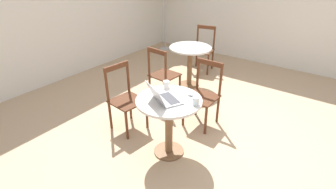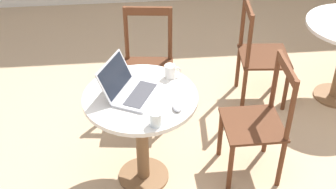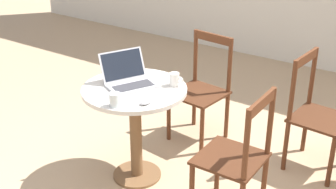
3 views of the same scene
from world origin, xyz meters
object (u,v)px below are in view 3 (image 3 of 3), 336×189
(mug, at_px, (175,79))
(cafe_table_near, at_px, (135,110))
(chair_near_right, at_px, (237,158))
(laptop, at_px, (129,79))
(drinking_glass, at_px, (115,100))
(mouse, at_px, (146,101))
(chair_near_back, at_px, (202,90))
(chair_mid_left, at_px, (316,115))

(mug, bearing_deg, cafe_table_near, -137.90)
(cafe_table_near, height_order, chair_near_right, chair_near_right)
(laptop, bearing_deg, mug, 32.16)
(cafe_table_near, bearing_deg, drinking_glass, -75.55)
(chair_near_right, relative_size, mouse, 9.14)
(chair_near_right, height_order, laptop, laptop)
(cafe_table_near, distance_m, laptop, 0.23)
(mouse, distance_m, mug, 0.35)
(drinking_glass, bearing_deg, chair_near_back, 89.19)
(chair_mid_left, relative_size, laptop, 2.10)
(cafe_table_near, relative_size, chair_near_back, 0.82)
(chair_near_right, xyz_separation_m, mouse, (-0.60, -0.16, 0.31))
(chair_near_back, relative_size, laptop, 2.10)
(chair_mid_left, distance_m, mug, 1.13)
(laptop, height_order, mug, laptop)
(chair_near_right, height_order, mouse, chair_near_right)
(chair_near_right, height_order, chair_mid_left, same)
(mouse, bearing_deg, chair_near_right, 15.37)
(chair_mid_left, xyz_separation_m, laptop, (-1.11, -0.87, 0.34))
(chair_near_back, bearing_deg, cafe_table_near, -96.63)
(chair_near_right, bearing_deg, chair_near_back, 132.49)
(chair_near_back, height_order, chair_near_right, same)
(drinking_glass, bearing_deg, laptop, 113.54)
(laptop, height_order, mouse, laptop)
(cafe_table_near, bearing_deg, laptop, 162.23)
(chair_mid_left, height_order, mug, chair_mid_left)
(chair_mid_left, distance_m, drinking_glass, 1.57)
(chair_near_back, xyz_separation_m, chair_near_right, (0.73, -0.79, 0.00))
(mug, bearing_deg, chair_mid_left, 39.76)
(mouse, relative_size, mug, 0.91)
(drinking_glass, bearing_deg, chair_mid_left, 50.75)
(chair_near_back, distance_m, chair_mid_left, 0.96)
(chair_near_right, height_order, mug, chair_near_right)
(laptop, distance_m, drinking_glass, 0.35)
(chair_near_back, xyz_separation_m, mouse, (0.13, -0.96, 0.31))
(chair_near_right, bearing_deg, laptop, 179.07)
(mug, bearing_deg, chair_near_right, -17.24)
(mouse, height_order, mug, mug)
(chair_mid_left, bearing_deg, cafe_table_near, -139.74)
(chair_near_back, relative_size, chair_mid_left, 1.00)
(chair_near_back, height_order, laptop, laptop)
(chair_near_right, relative_size, drinking_glass, 10.01)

